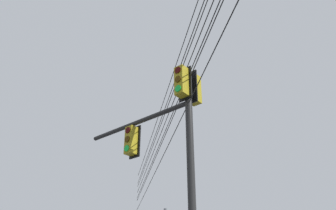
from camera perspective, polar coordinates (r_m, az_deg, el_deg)
signal_mast_assembly at (r=8.99m, az=0.76°, el=-6.44°), size 1.64×4.30×7.16m
overhead_wire_span at (r=10.74m, az=1.86°, el=2.92°), size 22.82×16.61×3.09m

